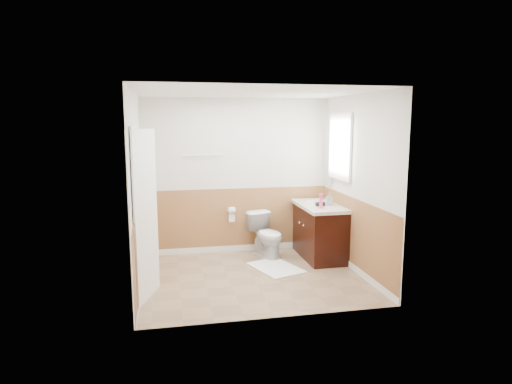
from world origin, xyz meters
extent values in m
plane|color=#8C7051|center=(0.00, 0.00, 0.00)|extent=(3.00, 3.00, 0.00)
plane|color=white|center=(0.00, 0.00, 2.50)|extent=(3.00, 3.00, 0.00)
plane|color=silver|center=(0.00, 1.30, 1.25)|extent=(3.00, 0.00, 3.00)
plane|color=silver|center=(0.00, -1.30, 1.25)|extent=(3.00, 0.00, 3.00)
plane|color=silver|center=(-1.50, 0.00, 1.25)|extent=(0.00, 3.00, 3.00)
plane|color=silver|center=(1.50, 0.00, 1.25)|extent=(0.00, 3.00, 3.00)
plane|color=#9F6E3F|center=(0.00, 1.29, 0.50)|extent=(3.00, 0.00, 3.00)
plane|color=#9F6E3F|center=(0.00, -1.29, 0.50)|extent=(3.00, 0.00, 3.00)
plane|color=#9F6E3F|center=(-1.49, 0.00, 0.50)|extent=(0.00, 2.60, 2.60)
plane|color=#9F6E3F|center=(1.49, 0.00, 0.50)|extent=(0.00, 2.60, 2.60)
imported|color=white|center=(0.40, 0.88, 0.35)|extent=(0.60, 0.78, 0.70)
cube|color=white|center=(0.40, 0.29, 0.01)|extent=(0.78, 0.94, 0.02)
cube|color=black|center=(1.21, 0.69, 0.40)|extent=(0.55, 1.10, 0.80)
sphere|color=silver|center=(0.91, 0.59, 0.55)|extent=(0.03, 0.03, 0.03)
sphere|color=silver|center=(0.91, 0.79, 0.55)|extent=(0.03, 0.03, 0.03)
cube|color=silver|center=(1.20, 0.69, 0.83)|extent=(0.60, 1.15, 0.05)
cylinder|color=white|center=(1.21, 0.84, 0.86)|extent=(0.36, 0.36, 0.02)
cylinder|color=silver|center=(1.39, 0.84, 0.92)|extent=(0.02, 0.02, 0.14)
cylinder|color=#E53B65|center=(1.11, 0.39, 0.96)|extent=(0.05, 0.05, 0.22)
imported|color=#939CA6|center=(1.33, 0.62, 0.94)|extent=(0.09, 0.09, 0.18)
cylinder|color=black|center=(1.16, 0.55, 0.89)|extent=(0.14, 0.07, 0.07)
cylinder|color=black|center=(1.13, 0.62, 0.86)|extent=(0.03, 0.03, 0.07)
cube|color=silver|center=(1.48, 1.10, 1.55)|extent=(0.02, 0.35, 0.90)
cube|color=white|center=(1.47, 0.59, 1.75)|extent=(0.04, 0.80, 1.00)
cube|color=white|center=(1.49, 0.59, 1.75)|extent=(0.01, 0.70, 0.90)
cube|color=white|center=(-1.40, -0.45, 1.02)|extent=(0.29, 0.78, 2.04)
cube|color=white|center=(-1.48, -0.45, 1.03)|extent=(0.02, 0.92, 2.10)
sphere|color=silver|center=(-1.34, -0.12, 0.95)|extent=(0.06, 0.06, 0.06)
cylinder|color=silver|center=(-0.55, 1.25, 1.60)|extent=(0.62, 0.02, 0.02)
cylinder|color=silver|center=(-0.10, 1.23, 0.70)|extent=(0.14, 0.02, 0.02)
cylinder|color=white|center=(-0.10, 1.23, 0.70)|extent=(0.10, 0.11, 0.11)
cube|color=white|center=(-0.10, 1.23, 0.59)|extent=(0.10, 0.01, 0.16)
camera|label=1|loc=(-1.13, -5.72, 2.12)|focal=30.98mm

